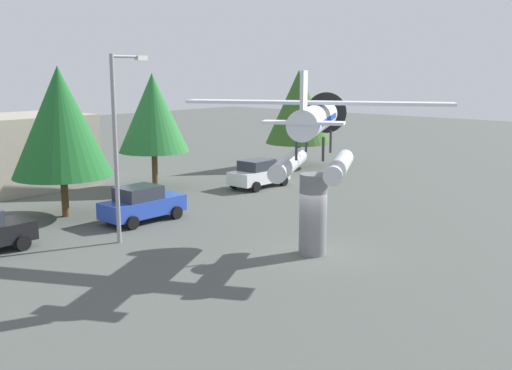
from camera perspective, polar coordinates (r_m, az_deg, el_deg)
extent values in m
plane|color=#4C514C|center=(24.62, 5.31, -6.45)|extent=(140.00, 140.00, 0.00)
cylinder|color=slate|center=(24.19, 5.38, -2.77)|extent=(1.10, 1.10, 3.25)
cylinder|color=silver|center=(23.69, 7.86, 1.77)|extent=(4.58, 2.84, 0.70)
cylinder|color=#333338|center=(24.82, 7.03, 4.06)|extent=(0.13, 0.13, 0.90)
cylinder|color=#333338|center=(22.45, 6.33, 3.37)|extent=(0.13, 0.13, 0.90)
cylinder|color=silver|center=(23.96, 3.09, 1.95)|extent=(4.58, 2.84, 0.70)
cylinder|color=#333338|center=(24.95, 4.74, 4.14)|extent=(0.13, 0.13, 0.90)
cylinder|color=#333338|center=(22.59, 3.81, 3.46)|extent=(0.13, 0.13, 0.90)
cylinder|color=silver|center=(23.59, 5.54, 6.18)|extent=(6.01, 3.84, 1.10)
cube|color=#193399|center=(23.79, 5.61, 6.22)|extent=(4.38, 3.02, 0.20)
cone|color=#262628|center=(26.81, 6.51, 6.71)|extent=(1.03, 1.10, 0.88)
cylinder|color=black|center=(27.20, 6.62, 6.77)|extent=(0.87, 1.61, 1.80)
cube|color=silver|center=(23.95, 5.70, 7.71)|extent=(5.79, 9.73, 0.12)
cube|color=silver|center=(20.83, 4.47, 5.87)|extent=(1.92, 2.81, 0.10)
cube|color=silver|center=(20.76, 4.51, 8.89)|extent=(0.85, 0.52, 1.30)
cylinder|color=black|center=(26.61, -21.06, -5.11)|extent=(0.64, 0.22, 0.64)
cylinder|color=black|center=(28.17, -22.80, -4.37)|extent=(0.64, 0.22, 0.64)
cube|color=#2847B7|center=(30.01, -10.57, -2.01)|extent=(4.20, 1.70, 0.80)
cube|color=#2D333D|center=(29.71, -11.00, -0.74)|extent=(2.00, 1.56, 0.64)
cylinder|color=black|center=(30.27, -7.49, -2.59)|extent=(0.64, 0.22, 0.64)
cylinder|color=black|center=(31.61, -9.66, -2.08)|extent=(0.64, 0.22, 0.64)
cylinder|color=black|center=(28.61, -11.53, -3.50)|extent=(0.64, 0.22, 0.64)
cylinder|color=black|center=(30.02, -13.64, -2.92)|extent=(0.64, 0.22, 0.64)
cube|color=white|center=(38.05, 0.32, 0.87)|extent=(4.20, 1.70, 0.80)
cube|color=#2D333D|center=(37.74, 0.07, 1.90)|extent=(2.00, 1.56, 0.64)
cylinder|color=black|center=(38.58, 2.64, 0.40)|extent=(0.64, 0.22, 0.64)
cylinder|color=black|center=(39.70, 0.60, 0.71)|extent=(0.64, 0.22, 0.64)
cylinder|color=black|center=(36.54, 0.01, -0.18)|extent=(0.64, 0.22, 0.64)
cylinder|color=black|center=(37.72, -2.06, 0.16)|extent=(0.64, 0.22, 0.64)
cylinder|color=gray|center=(25.92, -13.07, 3.15)|extent=(0.18, 0.18, 7.91)
cylinder|color=gray|center=(26.18, -12.00, 11.74)|extent=(1.60, 0.12, 0.12)
cube|color=silver|center=(26.61, -10.77, 11.66)|extent=(0.50, 0.28, 0.20)
cylinder|color=brown|center=(31.86, -17.53, -1.02)|extent=(0.36, 0.36, 2.06)
cone|color=#1E6028|center=(31.35, -17.92, 5.69)|extent=(4.88, 4.88, 5.42)
cylinder|color=brown|center=(38.14, -9.49, 1.41)|extent=(0.36, 0.36, 2.31)
cone|color=#287033|center=(37.73, -9.66, 6.73)|extent=(4.31, 4.31, 4.79)
cylinder|color=brown|center=(46.45, 3.96, 2.87)|extent=(0.36, 0.36, 1.78)
cone|color=#335B23|center=(46.09, 4.02, 7.35)|extent=(4.93, 4.93, 5.48)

